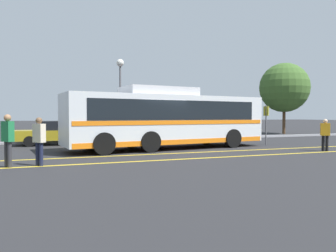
{
  "coord_description": "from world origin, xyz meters",
  "views": [
    {
      "loc": [
        -5.31,
        -15.68,
        1.72
      ],
      "look_at": [
        0.72,
        0.38,
        1.19
      ],
      "focal_mm": 35.0,
      "sensor_mm": 36.0,
      "label": 1
    }
  ],
  "objects": [
    {
      "name": "tree_0",
      "position": [
        15.99,
        9.61,
        4.4
      ],
      "size": [
        4.66,
        4.66,
        6.73
      ],
      "color": "#513823",
      "rests_on": "ground_plane"
    },
    {
      "name": "transit_bus",
      "position": [
        0.7,
        0.38,
        1.59
      ],
      "size": [
        11.19,
        3.97,
        3.18
      ],
      "rotation": [
        0.0,
        0.0,
        -1.44
      ],
      "color": "silver",
      "rests_on": "ground_plane"
    },
    {
      "name": "curb_strip",
      "position": [
        0.72,
        6.12,
        0.07
      ],
      "size": [
        38.66,
        0.36,
        0.15
      ],
      "primitive_type": "cube",
      "color": "#99999E",
      "rests_on": "ground_plane"
    },
    {
      "name": "parked_car_1",
      "position": [
        -4.76,
        4.84,
        0.71
      ],
      "size": [
        4.51,
        1.94,
        1.41
      ],
      "rotation": [
        0.0,
        0.0,
        1.58
      ],
      "color": "olive",
      "rests_on": "ground_plane"
    },
    {
      "name": "pedestrian_2",
      "position": [
        7.46,
        -3.46,
        0.88
      ],
      "size": [
        0.47,
        0.43,
        1.57
      ],
      "rotation": [
        0.0,
        0.0,
        2.49
      ],
      "color": "black",
      "rests_on": "ground_plane"
    },
    {
      "name": "lane_strip_0",
      "position": [
        0.72,
        -1.82,
        0.0
      ],
      "size": [
        30.66,
        0.2,
        0.01
      ],
      "primitive_type": "cube",
      "rotation": [
        0.0,
        0.0,
        1.57
      ],
      "color": "gold",
      "rests_on": "ground_plane"
    },
    {
      "name": "bus_stop_sign",
      "position": [
        6.84,
        0.28,
        1.48
      ],
      "size": [
        0.08,
        0.4,
        2.33
      ],
      "rotation": [
        0.0,
        0.0,
        -1.44
      ],
      "color": "#59595E",
      "rests_on": "ground_plane"
    },
    {
      "name": "pedestrian_0",
      "position": [
        -6.49,
        -3.63,
        1.01
      ],
      "size": [
        0.43,
        0.47,
        1.77
      ],
      "rotation": [
        0.0,
        0.0,
        2.22
      ],
      "color": "#2D2D33",
      "rests_on": "ground_plane"
    },
    {
      "name": "ground_plane",
      "position": [
        0.0,
        0.0,
        0.0
      ],
      "size": [
        220.0,
        220.0,
        0.0
      ],
      "primitive_type": "plane",
      "color": "#262628"
    },
    {
      "name": "pedestrian_1",
      "position": [
        -5.52,
        -3.66,
        0.95
      ],
      "size": [
        0.44,
        0.46,
        1.67
      ],
      "rotation": [
        0.0,
        0.0,
        2.26
      ],
      "color": "#191E38",
      "rests_on": "ground_plane"
    },
    {
      "name": "lane_strip_1",
      "position": [
        0.72,
        -3.79,
        0.0
      ],
      "size": [
        30.66,
        0.2,
        0.01
      ],
      "primitive_type": "cube",
      "rotation": [
        0.0,
        0.0,
        1.57
      ],
      "color": "gold",
      "rests_on": "ground_plane"
    },
    {
      "name": "parked_car_2",
      "position": [
        0.45,
        4.67,
        0.7
      ],
      "size": [
        4.57,
        2.2,
        1.4
      ],
      "rotation": [
        0.0,
        0.0,
        1.63
      ],
      "color": "maroon",
      "rests_on": "ground_plane"
    },
    {
      "name": "street_lamp",
      "position": [
        -0.29,
        7.39,
        4.3
      ],
      "size": [
        0.53,
        0.53,
        5.75
      ],
      "color": "#59595E",
      "rests_on": "ground_plane"
    },
    {
      "name": "parked_car_3",
      "position": [
        5.88,
        4.79,
        0.73
      ],
      "size": [
        4.87,
        2.24,
        1.4
      ],
      "rotation": [
        0.0,
        0.0,
        -1.49
      ],
      "color": "#9E9EA3",
      "rests_on": "ground_plane"
    }
  ]
}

